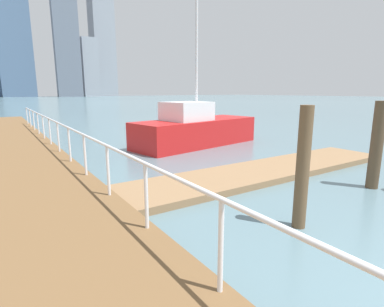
{
  "coord_description": "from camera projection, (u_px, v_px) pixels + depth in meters",
  "views": [
    {
      "loc": [
        -5.0,
        0.18,
        2.53
      ],
      "look_at": [
        -0.51,
        7.01,
        0.84
      ],
      "focal_mm": 28.21,
      "sensor_mm": 36.0,
      "label": 1
    }
  ],
  "objects": [
    {
      "name": "floating_dock",
      "position": [
        261.0,
        172.0,
        9.31
      ],
      "size": [
        10.46,
        2.0,
        0.18
      ],
      "primitive_type": "cube",
      "color": "#93704C",
      "rests_on": "ground_plane"
    },
    {
      "name": "dock_piling_0",
      "position": [
        377.0,
        145.0,
        7.82
      ],
      "size": [
        0.3,
        0.3,
        2.29
      ],
      "primitive_type": "cylinder",
      "color": "brown",
      "rests_on": "ground_plane"
    },
    {
      "name": "dock_piling_2",
      "position": [
        303.0,
        168.0,
        5.5
      ],
      "size": [
        0.24,
        0.24,
        2.29
      ],
      "primitive_type": "cylinder",
      "color": "brown",
      "rests_on": "ground_plane"
    },
    {
      "name": "boardwalk_railing",
      "position": [
        76.0,
        138.0,
        8.4
      ],
      "size": [
        0.06,
        27.81,
        1.08
      ],
      "color": "white",
      "rests_on": "boardwalk"
    },
    {
      "name": "skyline_tower_5",
      "position": [
        102.0,
        35.0,
        166.52
      ],
      "size": [
        12.5,
        10.02,
        66.03
      ],
      "primitive_type": "cube",
      "rotation": [
        0.0,
        0.0,
        0.06
      ],
      "color": "#8C939E",
      "rests_on": "ground_plane"
    },
    {
      "name": "skyline_tower_3",
      "position": [
        64.0,
        16.0,
        135.78
      ],
      "size": [
        11.32,
        8.29,
        71.29
      ],
      "primitive_type": "cube",
      "rotation": [
        0.0,
        0.0,
        -0.08
      ],
      "color": "slate",
      "rests_on": "ground_plane"
    },
    {
      "name": "skyline_tower_4",
      "position": [
        89.0,
        68.0,
        149.4
      ],
      "size": [
        7.86,
        8.61,
        27.91
      ],
      "primitive_type": "cube",
      "rotation": [
        0.0,
        0.0,
        0.02
      ],
      "color": "#8C939E",
      "rests_on": "ground_plane"
    },
    {
      "name": "ground_plane",
      "position": [
        88.0,
        131.0,
        19.42
      ],
      "size": [
        300.0,
        300.0,
        0.0
      ],
      "primitive_type": "plane",
      "color": "slate"
    },
    {
      "name": "moored_boat_0",
      "position": [
        195.0,
        129.0,
        14.23
      ],
      "size": [
        6.63,
        3.28,
        8.15
      ],
      "color": "red",
      "rests_on": "ground_plane"
    }
  ]
}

